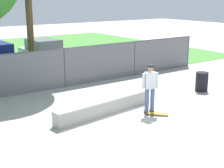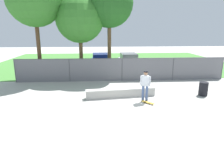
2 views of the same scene
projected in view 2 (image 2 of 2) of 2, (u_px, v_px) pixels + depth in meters
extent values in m
plane|color=#ADAAA3|center=(132.00, 102.00, 11.93)|extent=(80.00, 80.00, 0.00)
cube|color=#478438|center=(113.00, 62.00, 26.91)|extent=(29.14, 20.00, 0.02)
cube|color=#A8A59E|center=(121.00, 93.00, 12.79)|extent=(4.38, 0.95, 0.49)
cube|color=beige|center=(121.00, 89.00, 12.72)|extent=(4.42, 1.00, 0.06)
cube|color=black|center=(143.00, 101.00, 12.06)|extent=(0.20, 0.28, 0.10)
cube|color=black|center=(147.00, 101.00, 11.99)|extent=(0.20, 0.28, 0.10)
cylinder|color=#475B89|center=(143.00, 93.00, 11.90)|extent=(0.15, 0.15, 0.88)
cylinder|color=#475B89|center=(147.00, 93.00, 11.84)|extent=(0.15, 0.15, 0.88)
cube|color=silver|center=(145.00, 81.00, 11.68)|extent=(0.43, 0.34, 0.60)
cylinder|color=silver|center=(141.00, 81.00, 11.76)|extent=(0.10, 0.10, 0.58)
cylinder|color=silver|center=(150.00, 81.00, 11.61)|extent=(0.10, 0.10, 0.58)
sphere|color=#9E7051|center=(146.00, 73.00, 11.57)|extent=(0.22, 0.22, 0.22)
cylinder|color=black|center=(146.00, 72.00, 11.54)|extent=(0.23, 0.23, 0.06)
cube|color=black|center=(146.00, 72.00, 11.67)|extent=(0.23, 0.18, 0.02)
cube|color=gold|center=(148.00, 102.00, 11.70)|extent=(0.70, 0.72, 0.02)
cube|color=#B2B2B7|center=(152.00, 104.00, 11.52)|extent=(0.14, 0.14, 0.02)
cube|color=#B2B2B7|center=(144.00, 101.00, 11.88)|extent=(0.14, 0.14, 0.02)
cylinder|color=silver|center=(151.00, 105.00, 11.47)|extent=(0.06, 0.06, 0.05)
cylinder|color=silver|center=(153.00, 104.00, 11.59)|extent=(0.06, 0.06, 0.05)
cylinder|color=silver|center=(143.00, 102.00, 11.82)|extent=(0.06, 0.06, 0.05)
cylinder|color=silver|center=(145.00, 102.00, 11.95)|extent=(0.06, 0.06, 0.05)
cylinder|color=#4C4C51|center=(15.00, 71.00, 16.18)|extent=(0.07, 0.07, 1.88)
cylinder|color=#4C4C51|center=(70.00, 70.00, 16.46)|extent=(0.07, 0.07, 1.88)
cylinder|color=#4C4C51|center=(122.00, 69.00, 16.74)|extent=(0.07, 0.07, 1.88)
cylinder|color=#4C4C51|center=(173.00, 69.00, 17.03)|extent=(0.07, 0.07, 1.88)
cylinder|color=#4C4C51|center=(222.00, 68.00, 17.31)|extent=(0.07, 0.07, 1.88)
cylinder|color=#4C4C51|center=(122.00, 58.00, 16.51)|extent=(17.14, 0.05, 0.05)
cube|color=slate|center=(122.00, 69.00, 16.74)|extent=(17.14, 0.01, 1.88)
cylinder|color=#513823|center=(39.00, 51.00, 16.73)|extent=(0.32, 0.32, 4.83)
cylinder|color=brown|center=(81.00, 58.00, 17.71)|extent=(0.32, 0.32, 3.51)
sphere|color=#337528|center=(80.00, 18.00, 16.87)|extent=(4.02, 4.02, 4.02)
cylinder|color=brown|center=(109.00, 50.00, 17.87)|extent=(0.32, 0.32, 4.73)
sphere|color=#21561E|center=(109.00, 3.00, 16.87)|extent=(4.01, 4.01, 4.01)
cube|color=#233D9E|center=(101.00, 63.00, 21.67)|extent=(1.92, 4.25, 0.70)
cube|color=navy|center=(100.00, 57.00, 21.64)|extent=(1.66, 2.15, 0.64)
cylinder|color=black|center=(110.00, 68.00, 20.60)|extent=(0.24, 0.65, 0.64)
cylinder|color=black|center=(92.00, 69.00, 20.43)|extent=(0.24, 0.65, 0.64)
cylinder|color=black|center=(108.00, 64.00, 23.10)|extent=(0.24, 0.65, 0.64)
cylinder|color=black|center=(92.00, 64.00, 22.93)|extent=(0.24, 0.65, 0.64)
cube|color=#B7BABF|center=(129.00, 63.00, 21.86)|extent=(1.92, 4.25, 0.70)
cube|color=slate|center=(129.00, 56.00, 21.83)|extent=(1.66, 2.15, 0.64)
cylinder|color=black|center=(140.00, 68.00, 20.79)|extent=(0.24, 0.65, 0.64)
cylinder|color=black|center=(122.00, 68.00, 20.62)|extent=(0.24, 0.65, 0.64)
cylinder|color=black|center=(135.00, 64.00, 23.29)|extent=(0.24, 0.65, 0.64)
cylinder|color=black|center=(119.00, 64.00, 23.12)|extent=(0.24, 0.65, 0.64)
cylinder|color=black|center=(203.00, 89.00, 13.05)|extent=(0.56, 0.56, 0.88)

